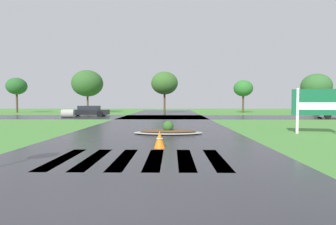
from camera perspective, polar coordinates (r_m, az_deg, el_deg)
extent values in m
cube|color=#2B2B30|center=(13.68, -3.19, -4.73)|extent=(9.02, 80.00, 0.01)
cube|color=#2B2B30|center=(29.38, -1.01, -0.94)|extent=(90.00, 8.12, 0.01)
cube|color=white|center=(8.64, -21.27, -9.05)|extent=(0.45, 3.06, 0.01)
cube|color=white|center=(8.35, -15.46, -9.37)|extent=(0.45, 3.06, 0.01)
cube|color=white|center=(8.14, -9.29, -9.61)|extent=(0.45, 3.06, 0.01)
cube|color=white|center=(8.04, -2.86, -9.75)|extent=(0.45, 3.06, 0.01)
cube|color=white|center=(8.03, 3.65, -9.76)|extent=(0.45, 3.06, 0.01)
cube|color=white|center=(8.12, 10.10, -9.65)|extent=(0.45, 3.06, 0.01)
cube|color=white|center=(15.80, 25.56, 0.32)|extent=(0.14, 0.14, 2.38)
cube|color=#145938|center=(16.05, 29.01, 1.92)|extent=(2.49, 0.58, 1.36)
cube|color=white|center=(16.05, 28.99, 1.19)|extent=(1.90, 0.47, 0.38)
ellipsoid|color=#9E9B93|center=(14.17, 0.03, -4.25)|extent=(3.60, 1.66, 0.12)
ellipsoid|color=brown|center=(14.16, 0.03, -3.89)|extent=(2.95, 1.36, 0.10)
sphere|color=#2D6023|center=(14.14, 0.03, -2.88)|extent=(0.56, 0.56, 0.56)
cube|color=black|center=(32.58, -16.41, 0.07)|extent=(4.58, 1.79, 0.57)
cube|color=#1E232B|center=(32.53, -16.25, 0.98)|extent=(2.25, 1.56, 0.46)
cylinder|color=black|center=(32.24, -19.53, -0.23)|extent=(0.64, 0.23, 0.64)
cylinder|color=black|center=(33.94, -18.43, -0.09)|extent=(0.64, 0.23, 0.64)
cylinder|color=black|center=(31.27, -14.20, -0.24)|extent=(0.64, 0.23, 0.64)
cylinder|color=black|center=(33.02, -13.35, -0.10)|extent=(0.64, 0.23, 0.64)
cylinder|color=black|center=(32.23, 29.28, -0.39)|extent=(0.66, 0.29, 0.64)
cylinder|color=black|center=(30.58, 30.56, -0.55)|extent=(0.66, 0.29, 0.64)
cylinder|color=#9E9B93|center=(29.89, -20.32, -0.20)|extent=(1.32, 1.03, 0.87)
cone|color=orange|center=(9.87, -1.77, -5.66)|extent=(0.40, 0.40, 0.63)
torus|color=white|center=(9.86, -1.77, -5.48)|extent=(0.25, 0.25, 0.04)
cube|color=orange|center=(9.91, -1.77, -7.37)|extent=(0.36, 0.36, 0.03)
cylinder|color=#4C3823|center=(46.68, -29.19, 1.79)|extent=(0.28, 0.28, 2.96)
ellipsoid|color=#265D26|center=(46.74, -29.26, 4.87)|extent=(2.96, 2.96, 2.51)
cylinder|color=#4C3823|center=(42.73, -16.56, 1.85)|extent=(0.28, 0.28, 2.78)
ellipsoid|color=#305C27|center=(42.82, -16.60, 5.90)|extent=(4.67, 4.67, 3.97)
cylinder|color=#4C3823|center=(38.68, -0.74, 2.04)|extent=(0.28, 0.28, 2.97)
ellipsoid|color=#356126|center=(38.76, -0.74, 6.21)|extent=(3.80, 3.80, 3.23)
cylinder|color=#4C3823|center=(41.62, 15.52, 1.75)|extent=(0.28, 0.28, 2.65)
ellipsoid|color=#2C702A|center=(41.67, 15.56, 4.93)|extent=(2.81, 2.81, 2.39)
cylinder|color=#4C3823|center=(45.03, 28.67, 1.47)|extent=(0.28, 0.28, 2.46)
ellipsoid|color=#30632D|center=(45.09, 28.73, 4.92)|extent=(4.22, 4.22, 3.59)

